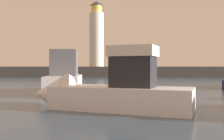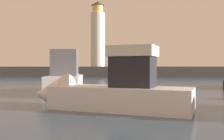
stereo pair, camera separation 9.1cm
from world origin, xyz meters
TOP-DOWN VIEW (x-y plane):
  - ground_plane at (0.00, 28.51)m, footprint 220.00×220.00m
  - breakwater at (0.00, 57.02)m, footprint 77.34×5.48m
  - lighthouse at (-6.60, 57.02)m, footprint 3.20×3.20m
  - motorboat_1 at (-1.87, 11.36)m, footprint 8.82×4.92m
  - motorboat_3 at (-5.45, 19.93)m, footprint 3.29×8.75m

SIDE VIEW (x-z plane):
  - ground_plane at x=0.00m, z-range 0.00..0.00m
  - motorboat_1 at x=-1.87m, z-range -0.93..2.68m
  - motorboat_3 at x=-5.45m, z-range -0.81..3.02m
  - breakwater at x=0.00m, z-range 0.00..2.33m
  - lighthouse at x=-6.60m, z-range 1.94..16.68m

